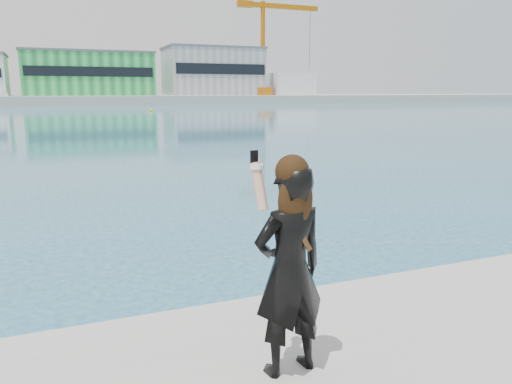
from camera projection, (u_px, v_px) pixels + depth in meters
far_quay at (55, 100)px, 122.38m from camera, size 320.00×40.00×2.00m
warehouse_green at (88, 74)px, 122.27m from camera, size 30.60×16.36×10.50m
warehouse_grey_right at (213, 71)px, 133.96m from camera, size 25.50×15.35×12.50m
ancillary_shed at (290, 84)px, 140.99m from camera, size 12.00×10.00×6.00m
dock_crane at (267, 45)px, 132.10m from camera, size 23.00×4.00×24.00m
flagpole_right at (151, 77)px, 121.32m from camera, size 1.28×0.16×8.00m
buoy_near at (151, 111)px, 77.26m from camera, size 0.50×0.50×0.50m
woman at (290, 264)px, 3.94m from camera, size 0.67×0.48×1.82m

